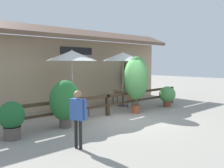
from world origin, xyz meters
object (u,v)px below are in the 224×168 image
patio_umbrella_near (72,56)px  potted_plant_small_flowering (167,95)px  potted_plant_corner_fern (65,101)px  chair_near_streetside (82,105)px  chair_middle_wallside (114,96)px  dining_table_near (73,101)px  potted_plant_entrance_palm (136,79)px  patio_umbrella_middle (123,57)px  potted_plant_tall_tropical (132,75)px  dining_table_middle (123,95)px  chair_middle_streetside (132,99)px  potted_plant_broad_leaf (12,118)px  chair_near_wallside (65,102)px  pedestrian (78,112)px

patio_umbrella_near → potted_plant_small_flowering: (4.83, -1.90, -2.07)m
potted_plant_corner_fern → potted_plant_small_flowering: potted_plant_corner_fern is taller
chair_near_streetside → chair_middle_wallside: (3.19, 1.29, 0.00)m
dining_table_near → potted_plant_entrance_palm: 3.13m
chair_near_streetside → potted_plant_corner_fern: bearing=-132.2°
dining_table_near → potted_plant_entrance_palm: (2.29, -1.88, 1.01)m
chair_near_streetside → potted_plant_entrance_palm: 2.78m
patio_umbrella_middle → potted_plant_tall_tropical: size_ratio=1.16×
patio_umbrella_near → dining_table_middle: size_ratio=3.27×
chair_near_streetside → dining_table_near: bearing=107.9°
patio_umbrella_near → chair_middle_streetside: size_ratio=3.46×
dining_table_near → potted_plant_broad_leaf: 4.04m
dining_table_near → potted_plant_entrance_palm: size_ratio=0.34×
patio_umbrella_middle → potted_plant_broad_leaf: size_ratio=2.48×
chair_near_wallside → potted_plant_tall_tropical: 5.46m
potted_plant_broad_leaf → chair_near_streetside: bearing=18.7°
dining_table_middle → chair_middle_wallside: chair_middle_wallside is taller
chair_middle_wallside → potted_plant_corner_fern: potted_plant_corner_fern is taller
dining_table_middle → chair_middle_streetside: bearing=-93.4°
dining_table_middle → potted_plant_tall_tropical: bearing=30.5°
patio_umbrella_middle → potted_plant_small_flowering: 3.17m
chair_near_wallside → pedestrian: 5.36m
patio_umbrella_near → chair_middle_streetside: bearing=-14.2°
chair_near_wallside → potted_plant_entrance_palm: bearing=144.9°
chair_middle_wallside → potted_plant_corner_fern: 5.41m
chair_near_streetside → chair_near_wallside: (-0.06, 1.35, 0.00)m
patio_umbrella_middle → chair_near_wallside: bearing=166.6°
chair_middle_wallside → potted_plant_corner_fern: bearing=17.5°
chair_middle_streetside → pedestrian: bearing=-149.8°
potted_plant_small_flowering → potted_plant_tall_tropical: 3.22m
potted_plant_corner_fern → potted_plant_tall_tropical: size_ratio=0.68×
chair_near_wallside → potted_plant_broad_leaf: bearing=49.0°
chair_middle_streetside → potted_plant_entrance_palm: size_ratio=0.32×
dining_table_near → dining_table_middle: (3.25, -0.10, 0.00)m
patio_umbrella_near → potted_plant_tall_tropical: bearing=12.0°
potted_plant_broad_leaf → patio_umbrella_near: bearing=28.1°
dining_table_near → chair_near_streetside: (0.06, -0.68, -0.13)m
potted_plant_tall_tropical → chair_near_streetside: bearing=-161.1°
chair_near_streetside → potted_plant_tall_tropical: 5.68m
chair_near_streetside → potted_plant_entrance_palm: size_ratio=0.32×
chair_middle_wallside → pedestrian: (-5.80, -4.61, 0.57)m
dining_table_near → patio_umbrella_middle: patio_umbrella_middle is taller
potted_plant_broad_leaf → dining_table_middle: bearing=14.8°
potted_plant_entrance_palm → chair_near_wallside: bearing=131.8°
chair_middle_streetside → potted_plant_tall_tropical: size_ratio=0.33×
potted_plant_small_flowering → dining_table_middle: bearing=131.4°
dining_table_middle → chair_middle_wallside: bearing=90.1°
dining_table_middle → potted_plant_entrance_palm: potted_plant_entrance_palm is taller
chair_middle_streetside → chair_near_streetside: bearing=178.8°
chair_middle_wallside → potted_plant_entrance_palm: potted_plant_entrance_palm is taller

